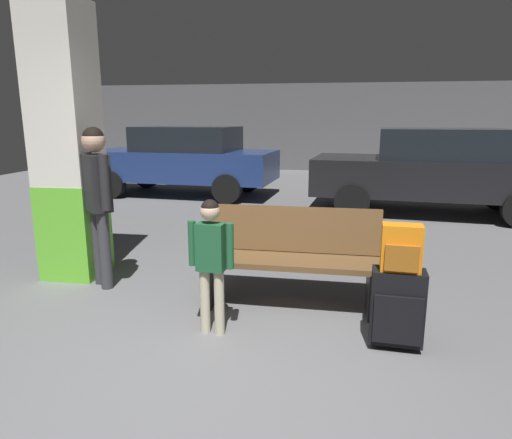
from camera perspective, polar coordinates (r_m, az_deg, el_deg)
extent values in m
cube|color=slate|center=(6.61, 1.45, -2.50)|extent=(18.00, 18.00, 0.10)
cube|color=#565658|center=(15.22, 6.02, 11.50)|extent=(18.00, 0.12, 2.80)
cube|color=#66C633|center=(5.25, -21.91, -1.22)|extent=(0.57, 0.57, 1.00)
cube|color=silver|center=(5.13, -23.25, 14.37)|extent=(0.56, 0.56, 1.84)
cube|color=brown|center=(4.02, 4.31, -5.30)|extent=(1.61, 0.47, 0.05)
cube|color=brown|center=(4.19, 4.72, -1.20)|extent=(1.60, 0.15, 0.42)
cube|color=black|center=(4.22, -5.60, -7.76)|extent=(0.09, 0.40, 0.41)
cube|color=black|center=(4.09, 14.46, -8.80)|extent=(0.09, 0.40, 0.41)
cube|color=black|center=(3.53, 17.42, -10.45)|extent=(0.39, 0.23, 0.56)
cube|color=black|center=(3.45, 17.47, -12.09)|extent=(0.34, 0.05, 0.36)
cube|color=#A5A5AA|center=(3.51, 17.62, -5.92)|extent=(0.14, 0.03, 0.02)
cylinder|color=black|center=(3.72, 14.49, -14.14)|extent=(0.02, 0.05, 0.04)
cylinder|color=black|center=(3.75, 19.54, -14.29)|extent=(0.02, 0.05, 0.04)
cube|color=orange|center=(3.38, 17.92, -3.41)|extent=(0.29, 0.18, 0.34)
cube|color=#9E5918|center=(3.31, 17.97, -4.70)|extent=(0.23, 0.05, 0.19)
cylinder|color=black|center=(3.35, 18.10, -0.81)|extent=(0.06, 0.03, 0.02)
cylinder|color=beige|center=(3.60, -4.67, -10.45)|extent=(0.08, 0.08, 0.53)
cylinder|color=beige|center=(3.64, -6.48, -10.22)|extent=(0.08, 0.08, 0.53)
cube|color=#1E5933|center=(3.47, -5.73, -3.48)|extent=(0.23, 0.15, 0.37)
cylinder|color=#1E5933|center=(3.42, -3.34, -3.38)|extent=(0.06, 0.06, 0.35)
cylinder|color=#1E5933|center=(3.53, -8.07, -2.98)|extent=(0.06, 0.06, 0.35)
sphere|color=beige|center=(3.41, -5.84, 1.07)|extent=(0.15, 0.15, 0.15)
sphere|color=black|center=(3.40, -5.85, 1.42)|extent=(0.14, 0.14, 0.14)
cylinder|color=red|center=(3.59, -6.25, -2.63)|extent=(0.06, 0.06, 0.10)
cylinder|color=red|center=(3.58, -6.28, -1.47)|extent=(0.01, 0.01, 0.06)
cylinder|color=#38383D|center=(4.74, -18.57, -3.77)|extent=(0.12, 0.12, 0.78)
cylinder|color=#38383D|center=(4.90, -19.27, -3.28)|extent=(0.12, 0.12, 0.78)
cube|color=#232326|center=(4.68, -19.51, 4.37)|extent=(0.36, 0.36, 0.55)
cylinder|color=#232326|center=(4.47, -18.60, 4.42)|extent=(0.09, 0.09, 0.53)
cylinder|color=#232326|center=(4.90, -20.39, 4.96)|extent=(0.09, 0.09, 0.53)
sphere|color=tan|center=(4.65, -19.88, 9.35)|extent=(0.22, 0.22, 0.22)
sphere|color=black|center=(4.65, -19.91, 9.73)|extent=(0.20, 0.20, 0.20)
cube|color=black|center=(8.63, 21.19, 5.08)|extent=(4.26, 2.15, 0.64)
cube|color=black|center=(8.60, 22.51, 8.84)|extent=(2.26, 1.76, 0.52)
cylinder|color=black|center=(7.86, 12.07, 2.27)|extent=(0.62, 0.27, 0.60)
cylinder|color=black|center=(9.44, 12.69, 3.93)|extent=(0.62, 0.27, 0.60)
cylinder|color=black|center=(9.68, 28.26, 2.94)|extent=(0.62, 0.27, 0.60)
cube|color=navy|center=(10.25, -9.32, 6.82)|extent=(4.24, 2.06, 0.64)
cube|color=black|center=(10.15, -8.65, 10.07)|extent=(2.23, 1.72, 0.52)
cylinder|color=black|center=(10.19, -17.79, 4.26)|extent=(0.62, 0.25, 0.60)
cylinder|color=black|center=(11.56, -13.62, 5.43)|extent=(0.62, 0.25, 0.60)
cylinder|color=black|center=(9.09, -3.69, 3.89)|extent=(0.62, 0.25, 0.60)
cylinder|color=black|center=(10.61, -1.03, 5.16)|extent=(0.62, 0.25, 0.60)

